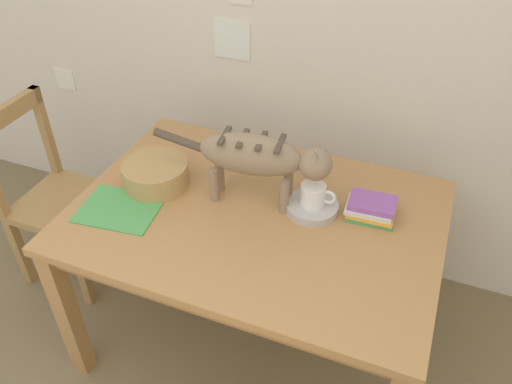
{
  "coord_description": "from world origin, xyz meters",
  "views": [
    {
      "loc": [
        0.64,
        0.11,
        2.04
      ],
      "look_at": [
        0.09,
        1.5,
        0.86
      ],
      "focal_mm": 36.16,
      "sensor_mm": 36.0,
      "label": 1
    }
  ],
  "objects_px": {
    "wooden_chair_near": "(57,198)",
    "wicker_basket": "(156,174)",
    "magazine": "(120,209)",
    "book_stack": "(371,209)",
    "coffee_mug": "(314,195)",
    "cat": "(261,157)",
    "saucer_bowl": "(312,207)",
    "dining_table": "(256,229)"
  },
  "relations": [
    {
      "from": "cat",
      "to": "magazine",
      "type": "xyz_separation_m",
      "value": [
        -0.49,
        -0.25,
        -0.21
      ]
    },
    {
      "from": "dining_table",
      "to": "saucer_bowl",
      "type": "bearing_deg",
      "value": 25.87
    },
    {
      "from": "coffee_mug",
      "to": "wooden_chair_near",
      "type": "height_order",
      "value": "wooden_chair_near"
    },
    {
      "from": "coffee_mug",
      "to": "magazine",
      "type": "relative_size",
      "value": 0.46
    },
    {
      "from": "cat",
      "to": "wooden_chair_near",
      "type": "bearing_deg",
      "value": -96.81
    },
    {
      "from": "magazine",
      "to": "wicker_basket",
      "type": "relative_size",
      "value": 1.12
    },
    {
      "from": "magazine",
      "to": "book_stack",
      "type": "distance_m",
      "value": 0.96
    },
    {
      "from": "saucer_bowl",
      "to": "magazine",
      "type": "relative_size",
      "value": 0.68
    },
    {
      "from": "dining_table",
      "to": "cat",
      "type": "height_order",
      "value": "cat"
    },
    {
      "from": "book_stack",
      "to": "magazine",
      "type": "bearing_deg",
      "value": -160.63
    },
    {
      "from": "book_stack",
      "to": "coffee_mug",
      "type": "bearing_deg",
      "value": -167.73
    },
    {
      "from": "cat",
      "to": "coffee_mug",
      "type": "bearing_deg",
      "value": 89.9
    },
    {
      "from": "cat",
      "to": "saucer_bowl",
      "type": "distance_m",
      "value": 0.28
    },
    {
      "from": "coffee_mug",
      "to": "saucer_bowl",
      "type": "bearing_deg",
      "value": -180.0
    },
    {
      "from": "coffee_mug",
      "to": "book_stack",
      "type": "xyz_separation_m",
      "value": [
        0.21,
        0.05,
        -0.04
      ]
    },
    {
      "from": "saucer_bowl",
      "to": "coffee_mug",
      "type": "height_order",
      "value": "coffee_mug"
    },
    {
      "from": "dining_table",
      "to": "saucer_bowl",
      "type": "height_order",
      "value": "saucer_bowl"
    },
    {
      "from": "saucer_bowl",
      "to": "book_stack",
      "type": "height_order",
      "value": "book_stack"
    },
    {
      "from": "dining_table",
      "to": "book_stack",
      "type": "xyz_separation_m",
      "value": [
        0.41,
        0.14,
        0.12
      ]
    },
    {
      "from": "magazine",
      "to": "wicker_basket",
      "type": "bearing_deg",
      "value": 68.98
    },
    {
      "from": "dining_table",
      "to": "coffee_mug",
      "type": "height_order",
      "value": "coffee_mug"
    },
    {
      "from": "dining_table",
      "to": "wooden_chair_near",
      "type": "distance_m",
      "value": 1.1
    },
    {
      "from": "wooden_chair_near",
      "to": "saucer_bowl",
      "type": "bearing_deg",
      "value": 91.02
    },
    {
      "from": "magazine",
      "to": "saucer_bowl",
      "type": "bearing_deg",
      "value": 14.97
    },
    {
      "from": "wicker_basket",
      "to": "dining_table",
      "type": "bearing_deg",
      "value": -2.33
    },
    {
      "from": "saucer_bowl",
      "to": "coffee_mug",
      "type": "distance_m",
      "value": 0.06
    },
    {
      "from": "saucer_bowl",
      "to": "magazine",
      "type": "height_order",
      "value": "saucer_bowl"
    },
    {
      "from": "cat",
      "to": "wicker_basket",
      "type": "bearing_deg",
      "value": -90.13
    },
    {
      "from": "magazine",
      "to": "book_stack",
      "type": "height_order",
      "value": "book_stack"
    },
    {
      "from": "cat",
      "to": "coffee_mug",
      "type": "height_order",
      "value": "cat"
    },
    {
      "from": "coffee_mug",
      "to": "book_stack",
      "type": "relative_size",
      "value": 0.72
    },
    {
      "from": "dining_table",
      "to": "saucer_bowl",
      "type": "relative_size",
      "value": 6.85
    },
    {
      "from": "coffee_mug",
      "to": "magazine",
      "type": "distance_m",
      "value": 0.75
    },
    {
      "from": "saucer_bowl",
      "to": "wicker_basket",
      "type": "bearing_deg",
      "value": -173.24
    },
    {
      "from": "book_stack",
      "to": "wooden_chair_near",
      "type": "height_order",
      "value": "wooden_chair_near"
    },
    {
      "from": "cat",
      "to": "saucer_bowl",
      "type": "xyz_separation_m",
      "value": [
        0.2,
        0.02,
        -0.19
      ]
    },
    {
      "from": "wooden_chair_near",
      "to": "wicker_basket",
      "type": "bearing_deg",
      "value": 85.33
    },
    {
      "from": "saucer_bowl",
      "to": "coffee_mug",
      "type": "bearing_deg",
      "value": 0.0
    },
    {
      "from": "cat",
      "to": "book_stack",
      "type": "distance_m",
      "value": 0.46
    },
    {
      "from": "cat",
      "to": "wicker_basket",
      "type": "distance_m",
      "value": 0.47
    },
    {
      "from": "saucer_bowl",
      "to": "magazine",
      "type": "distance_m",
      "value": 0.74
    },
    {
      "from": "cat",
      "to": "magazine",
      "type": "relative_size",
      "value": 2.28
    }
  ]
}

